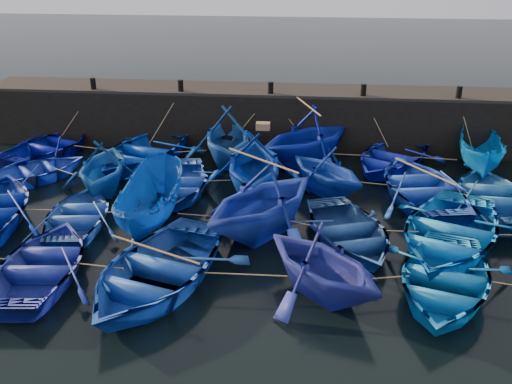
# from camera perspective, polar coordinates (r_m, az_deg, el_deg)

# --- Properties ---
(ground) EXTENTS (120.00, 120.00, 0.00)m
(ground) POSITION_cam_1_polar(r_m,az_deg,el_deg) (17.35, -1.07, -6.36)
(ground) COLOR black
(ground) RESTS_ON ground
(quay_wall) EXTENTS (26.00, 2.50, 2.50)m
(quay_wall) POSITION_cam_1_polar(r_m,az_deg,el_deg) (26.53, 1.59, 7.43)
(quay_wall) COLOR black
(quay_wall) RESTS_ON ground
(quay_top) EXTENTS (26.00, 2.50, 0.12)m
(quay_top) POSITION_cam_1_polar(r_m,az_deg,el_deg) (26.19, 1.63, 10.18)
(quay_top) COLOR black
(quay_top) RESTS_ON quay_wall
(bollard_0) EXTENTS (0.24, 0.24, 0.50)m
(bollard_0) POSITION_cam_1_polar(r_m,az_deg,el_deg) (27.03, -15.98, 10.39)
(bollard_0) COLOR black
(bollard_0) RESTS_ON quay_top
(bollard_1) EXTENTS (0.24, 0.24, 0.50)m
(bollard_1) POSITION_cam_1_polar(r_m,az_deg,el_deg) (25.85, -7.55, 10.51)
(bollard_1) COLOR black
(bollard_1) RESTS_ON quay_top
(bollard_2) EXTENTS (0.24, 0.24, 0.50)m
(bollard_2) POSITION_cam_1_polar(r_m,az_deg,el_deg) (25.25, 1.48, 10.38)
(bollard_2) COLOR black
(bollard_2) RESTS_ON quay_top
(bollard_3) EXTENTS (0.24, 0.24, 0.50)m
(bollard_3) POSITION_cam_1_polar(r_m,az_deg,el_deg) (25.28, 10.70, 10.00)
(bollard_3) COLOR black
(bollard_3) RESTS_ON quay_top
(bollard_4) EXTENTS (0.24, 0.24, 0.50)m
(bollard_4) POSITION_cam_1_polar(r_m,az_deg,el_deg) (25.93, 19.65, 9.39)
(bollard_4) COLOR black
(bollard_4) RESTS_ON quay_top
(boat_0) EXTENTS (4.94, 5.71, 0.99)m
(boat_0) POSITION_cam_1_polar(r_m,az_deg,el_deg) (26.66, -19.84, 4.38)
(boat_0) COLOR #000675
(boat_0) RESTS_ON ground
(boat_1) EXTENTS (5.49, 6.57, 1.17)m
(boat_1) POSITION_cam_1_polar(r_m,az_deg,el_deg) (24.60, -11.33, 4.01)
(boat_1) COLOR #0638BE
(boat_1) RESTS_ON ground
(boat_2) EXTENTS (4.82, 5.33, 2.46)m
(boat_2) POSITION_cam_1_polar(r_m,az_deg,el_deg) (24.07, -2.91, 5.64)
(boat_2) COLOR #13498F
(boat_2) RESTS_ON ground
(boat_3) EXTENTS (6.37, 6.36, 2.54)m
(boat_3) POSITION_cam_1_polar(r_m,az_deg,el_deg) (23.91, 5.12, 5.55)
(boat_3) COLOR #061A92
(boat_3) RESTS_ON ground
(boat_4) EXTENTS (5.59, 6.10, 1.03)m
(boat_4) POSITION_cam_1_polar(r_m,az_deg,el_deg) (24.31, 13.37, 3.41)
(boat_4) COLOR #0F1BA1
(boat_4) RESTS_ON ground
(boat_5) EXTENTS (2.31, 4.61, 1.71)m
(boat_5) POSITION_cam_1_polar(r_m,az_deg,el_deg) (24.82, 21.59, 3.60)
(boat_5) COLOR #035FB8
(boat_5) RESTS_ON ground
(boat_6) EXTENTS (5.03, 5.04, 0.86)m
(boat_6) POSITION_cam_1_polar(r_m,az_deg,el_deg) (24.12, -21.32, 2.01)
(boat_6) COLOR blue
(boat_6) RESTS_ON ground
(boat_7) EXTENTS (3.95, 4.42, 2.10)m
(boat_7) POSITION_cam_1_polar(r_m,az_deg,el_deg) (22.01, -15.01, 2.57)
(boat_7) COLOR #0D488F
(boat_7) RESTS_ON ground
(boat_8) EXTENTS (3.82, 4.93, 0.94)m
(boat_8) POSITION_cam_1_polar(r_m,az_deg,el_deg) (21.49, -7.75, 1.00)
(boat_8) COLOR blue
(boat_8) RESTS_ON ground
(boat_9) EXTENTS (4.63, 5.23, 2.56)m
(boat_9) POSITION_cam_1_polar(r_m,az_deg,el_deg) (20.90, -0.14, 2.95)
(boat_9) COLOR #052F94
(boat_9) RESTS_ON ground
(boat_10) EXTENTS (4.82, 4.86, 1.94)m
(boat_10) POSITION_cam_1_polar(r_m,az_deg,el_deg) (21.26, 7.07, 2.23)
(boat_10) COLOR #0D3199
(boat_10) RESTS_ON ground
(boat_11) EXTENTS (4.93, 6.16, 1.14)m
(boat_11) POSITION_cam_1_polar(r_m,az_deg,el_deg) (21.52, 16.30, 0.55)
(boat_11) COLOR #173AA5
(boat_11) RESTS_ON ground
(boat_12) EXTENTS (3.76, 5.10, 1.03)m
(boat_12) POSITION_cam_1_polar(r_m,az_deg,el_deg) (21.72, 22.62, -0.33)
(boat_12) COLOR #2866B6
(boat_12) RESTS_ON ground
(boat_14) EXTENTS (3.57, 4.59, 0.87)m
(boat_14) POSITION_cam_1_polar(r_m,az_deg,el_deg) (19.75, -17.24, -2.13)
(boat_14) COLOR #264FAE
(boat_14) RESTS_ON ground
(boat_15) EXTENTS (1.87, 4.80, 1.85)m
(boat_15) POSITION_cam_1_polar(r_m,az_deg,el_deg) (18.90, -10.58, -0.99)
(boat_15) COLOR navy
(boat_15) RESTS_ON ground
(boat_16) EXTENTS (6.22, 6.37, 2.55)m
(boat_16) POSITION_cam_1_polar(r_m,az_deg,el_deg) (17.95, 0.62, -0.70)
(boat_16) COLOR #1830A4
(boat_16) RESTS_ON ground
(boat_17) EXTENTS (4.62, 5.45, 0.96)m
(boat_17) POSITION_cam_1_polar(r_m,az_deg,el_deg) (17.94, 9.26, -3.86)
(boat_17) COLOR navy
(boat_17) RESTS_ON ground
(boat_18) EXTENTS (6.08, 6.96, 1.20)m
(boat_18) POSITION_cam_1_polar(r_m,az_deg,el_deg) (18.37, 18.73, -3.78)
(boat_18) COLOR blue
(boat_18) RESTS_ON ground
(boat_21) EXTENTS (3.78, 4.97, 0.97)m
(boat_21) POSITION_cam_1_polar(r_m,az_deg,el_deg) (17.07, -20.47, -6.70)
(boat_21) COLOR navy
(boat_21) RESTS_ON ground
(boat_22) EXTENTS (5.47, 6.56, 1.17)m
(boat_22) POSITION_cam_1_polar(r_m,az_deg,el_deg) (15.78, -9.99, -7.60)
(boat_22) COLOR #16419B
(boat_22) RESTS_ON ground
(boat_23) EXTENTS (5.19, 5.19, 2.07)m
(boat_23) POSITION_cam_1_polar(r_m,az_deg,el_deg) (15.08, 6.65, -6.97)
(boat_23) COLOR navy
(boat_23) RESTS_ON ground
(boat_24) EXTENTS (4.77, 5.73, 1.03)m
(boat_24) POSITION_cam_1_polar(r_m,az_deg,el_deg) (16.06, 18.27, -8.26)
(boat_24) COLOR blue
(boat_24) RESTS_ON ground
(wooden_crate) EXTENTS (0.49, 0.34, 0.25)m
(wooden_crate) POSITION_cam_1_polar(r_m,az_deg,el_deg) (20.42, 0.70, 6.61)
(wooden_crate) COLOR brown
(wooden_crate) RESTS_ON boat_9
(mooring_ropes) EXTENTS (18.29, 11.54, 2.10)m
(mooring_ropes) POSITION_cam_1_polar(r_m,az_deg,el_deg) (21.39, 0.01, 2.29)
(mooring_ropes) COLOR tan
(mooring_ropes) RESTS_ON ground
(loose_oars) EXTENTS (10.39, 11.88, 1.46)m
(loose_oars) POSITION_cam_1_polar(r_m,az_deg,el_deg) (19.12, 4.24, 2.78)
(loose_oars) COLOR #99724C
(loose_oars) RESTS_ON ground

